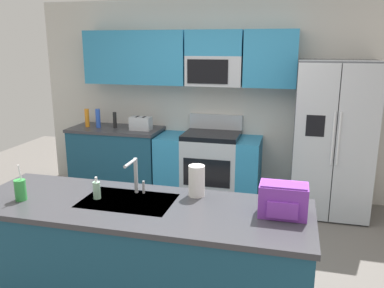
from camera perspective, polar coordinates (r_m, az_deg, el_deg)
name	(u,v)px	position (r m, az deg, el deg)	size (l,w,h in m)	color
ground_plane	(180,269)	(3.87, -1.79, -17.50)	(9.00, 9.00, 0.00)	#66605B
kitchen_wall_unit	(212,87)	(5.38, 2.86, 8.22)	(5.20, 0.43, 2.60)	beige
back_counter	(117,159)	(5.71, -10.66, -2.11)	(1.26, 0.63, 0.90)	navy
range_oven	(209,166)	(5.31, 2.39, -3.22)	(1.36, 0.61, 1.10)	#B7BABF
refrigerator	(332,139)	(5.03, 19.45, 0.68)	(0.90, 0.76, 1.85)	#4C4F54
island_counter	(140,260)	(3.14, -7.49, -16.11)	(2.49, 0.83, 0.90)	navy
toaster	(141,123)	(5.39, -7.36, 2.95)	(0.28, 0.16, 0.18)	#B7BABF
pepper_mill	(115,120)	(5.59, -11.00, 3.40)	(0.05, 0.05, 0.22)	black
bottle_orange	(87,118)	(5.74, -14.81, 3.64)	(0.06, 0.06, 0.25)	orange
bottle_blue	(98,118)	(5.65, -13.32, 3.61)	(0.06, 0.06, 0.26)	blue
sink_faucet	(135,173)	(3.08, -8.16, -4.17)	(0.09, 0.21, 0.28)	#B7BABF
drink_cup_green	(20,190)	(3.22, -23.38, -6.04)	(0.08, 0.08, 0.28)	green
soap_dispenser	(97,190)	(3.08, -13.51, -6.42)	(0.06, 0.06, 0.17)	#A5D8B2
paper_towel_roll	(197,181)	(3.03, 0.66, -5.29)	(0.12, 0.12, 0.24)	white
backpack	(283,199)	(2.76, 12.94, -7.74)	(0.32, 0.22, 0.23)	purple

